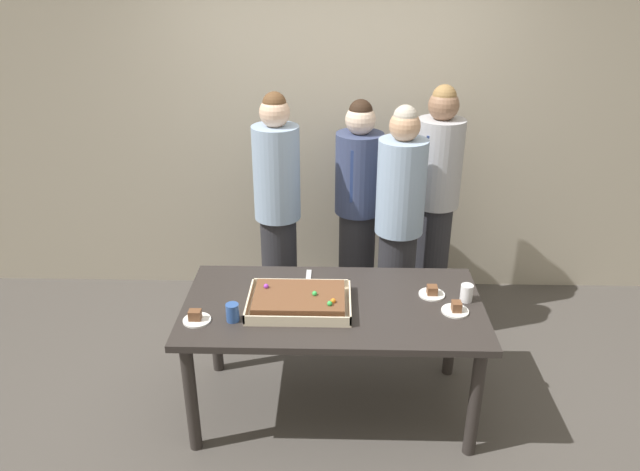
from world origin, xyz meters
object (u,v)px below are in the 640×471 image
at_px(plated_slice_near_right, 196,318).
at_px(drink_cup_middle, 466,293).
at_px(cake_server_utensil, 308,278).
at_px(person_serving_front, 398,224).
at_px(person_far_right_suit, 435,201).
at_px(plated_slice_near_left, 431,293).
at_px(sheet_cake, 299,301).
at_px(drink_cup_nearest, 232,312).
at_px(plated_slice_far_left, 455,309).
at_px(person_green_shirt_behind, 277,210).
at_px(person_striped_tie_right, 358,207).
at_px(party_table, 333,317).

bearing_deg(plated_slice_near_right, drink_cup_middle, 9.46).
bearing_deg(cake_server_utensil, person_serving_front, 40.81).
bearing_deg(cake_server_utensil, drink_cup_middle, -14.37).
distance_m(plated_slice_near_right, person_far_right_suit, 1.98).
distance_m(plated_slice_near_left, drink_cup_middle, 0.19).
relative_size(sheet_cake, drink_cup_nearest, 5.71).
distance_m(plated_slice_near_right, plated_slice_far_left, 1.41).
bearing_deg(cake_server_utensil, plated_slice_far_left, -23.18).
xyz_separation_m(cake_server_utensil, person_green_shirt_behind, (-0.24, 0.67, 0.16)).
relative_size(plated_slice_near_right, person_striped_tie_right, 0.09).
bearing_deg(drink_cup_nearest, person_green_shirt_behind, 82.82).
relative_size(drink_cup_middle, person_far_right_suit, 0.06).
height_order(drink_cup_middle, person_far_right_suit, person_far_right_suit).
distance_m(party_table, plated_slice_near_right, 0.76).
relative_size(drink_cup_nearest, person_far_right_suit, 0.06).
height_order(plated_slice_near_right, person_striped_tie_right, person_striped_tie_right).
height_order(plated_slice_far_left, drink_cup_middle, drink_cup_middle).
bearing_deg(drink_cup_nearest, cake_server_utensil, 50.63).
height_order(plated_slice_near_left, drink_cup_middle, drink_cup_middle).
bearing_deg(party_table, person_serving_front, 61.11).
relative_size(plated_slice_near_right, cake_server_utensil, 0.75).
bearing_deg(drink_cup_nearest, sheet_cake, 23.35).
relative_size(cake_server_utensil, person_serving_front, 0.12).
xyz_separation_m(drink_cup_nearest, person_striped_tie_right, (0.71, 1.33, 0.07)).
bearing_deg(plated_slice_far_left, sheet_cake, 177.74).
xyz_separation_m(plated_slice_near_right, person_striped_tie_right, (0.90, 1.34, 0.10)).
bearing_deg(person_serving_front, plated_slice_near_right, -12.76).
height_order(plated_slice_near_right, drink_cup_middle, drink_cup_middle).
bearing_deg(party_table, drink_cup_middle, 3.78).
distance_m(party_table, drink_cup_nearest, 0.58).
distance_m(plated_slice_near_left, person_striped_tie_right, 1.12).
xyz_separation_m(party_table, plated_slice_near_left, (0.57, 0.10, 0.11)).
distance_m(party_table, person_green_shirt_behind, 1.06).
distance_m(sheet_cake, person_striped_tie_right, 1.24).
xyz_separation_m(drink_cup_middle, person_green_shirt_behind, (-1.14, 0.90, 0.12)).
distance_m(drink_cup_nearest, cake_server_utensil, 0.61).
height_order(sheet_cake, person_far_right_suit, person_far_right_suit).
bearing_deg(plated_slice_near_right, plated_slice_far_left, 5.13).
xyz_separation_m(plated_slice_near_left, drink_cup_nearest, (-1.10, -0.29, 0.03)).
bearing_deg(sheet_cake, cake_server_utensil, 83.45).
bearing_deg(plated_slice_near_right, person_far_right_suit, 42.44).
bearing_deg(person_striped_tie_right, plated_slice_near_right, -16.98).
bearing_deg(party_table, person_far_right_suit, 57.41).
distance_m(plated_slice_near_left, person_far_right_suit, 1.05).
height_order(party_table, drink_cup_nearest, drink_cup_nearest).
relative_size(cake_server_utensil, person_far_right_suit, 0.12).
bearing_deg(person_serving_front, person_far_right_suit, 177.15).
bearing_deg(person_serving_front, cake_server_utensil, -12.12).
relative_size(plated_slice_near_left, drink_cup_middle, 1.50).
xyz_separation_m(sheet_cake, person_striped_tie_right, (0.36, 1.18, 0.08)).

